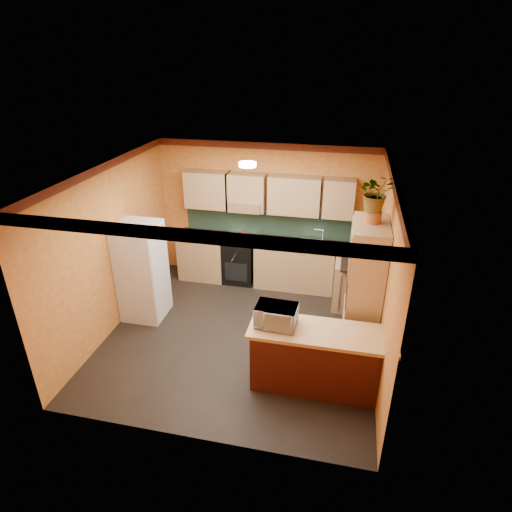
{
  "coord_description": "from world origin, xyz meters",
  "views": [
    {
      "loc": [
        1.47,
        -5.51,
        4.21
      ],
      "look_at": [
        0.16,
        0.45,
        1.24
      ],
      "focal_mm": 30.0,
      "sensor_mm": 36.0,
      "label": 1
    }
  ],
  "objects_px": {
    "fridge": "(142,271)",
    "breakfast_bar": "(320,361)",
    "pantry": "(364,291)",
    "microwave": "(276,316)",
    "stove": "(240,259)",
    "base_cabinets_back": "(271,263)"
  },
  "relations": [
    {
      "from": "fridge",
      "to": "pantry",
      "type": "xyz_separation_m",
      "value": [
        3.6,
        -0.22,
        0.2
      ]
    },
    {
      "from": "stove",
      "to": "breakfast_bar",
      "type": "bearing_deg",
      "value": -56.36
    },
    {
      "from": "stove",
      "to": "pantry",
      "type": "xyz_separation_m",
      "value": [
        2.32,
        -1.77,
        0.59
      ]
    },
    {
      "from": "stove",
      "to": "fridge",
      "type": "xyz_separation_m",
      "value": [
        -1.28,
        -1.55,
        0.39
      ]
    },
    {
      "from": "base_cabinets_back",
      "to": "breakfast_bar",
      "type": "relative_size",
      "value": 2.03
    },
    {
      "from": "base_cabinets_back",
      "to": "fridge",
      "type": "height_order",
      "value": "fridge"
    },
    {
      "from": "pantry",
      "to": "breakfast_bar",
      "type": "xyz_separation_m",
      "value": [
        -0.52,
        -0.93,
        -0.61
      ]
    },
    {
      "from": "stove",
      "to": "fridge",
      "type": "distance_m",
      "value": 2.05
    },
    {
      "from": "base_cabinets_back",
      "to": "stove",
      "type": "relative_size",
      "value": 4.01
    },
    {
      "from": "stove",
      "to": "microwave",
      "type": "bearing_deg",
      "value": -66.15
    },
    {
      "from": "breakfast_bar",
      "to": "microwave",
      "type": "bearing_deg",
      "value": 180.0
    },
    {
      "from": "stove",
      "to": "pantry",
      "type": "distance_m",
      "value": 2.98
    },
    {
      "from": "fridge",
      "to": "pantry",
      "type": "bearing_deg",
      "value": -3.45
    },
    {
      "from": "stove",
      "to": "microwave",
      "type": "xyz_separation_m",
      "value": [
        1.2,
        -2.71,
        0.62
      ]
    },
    {
      "from": "fridge",
      "to": "breakfast_bar",
      "type": "xyz_separation_m",
      "value": [
        3.08,
        -1.15,
        -0.41
      ]
    },
    {
      "from": "fridge",
      "to": "breakfast_bar",
      "type": "bearing_deg",
      "value": -20.46
    },
    {
      "from": "stove",
      "to": "breakfast_bar",
      "type": "relative_size",
      "value": 0.51
    },
    {
      "from": "pantry",
      "to": "microwave",
      "type": "relative_size",
      "value": 3.93
    },
    {
      "from": "base_cabinets_back",
      "to": "stove",
      "type": "bearing_deg",
      "value": -180.0
    },
    {
      "from": "fridge",
      "to": "pantry",
      "type": "distance_m",
      "value": 3.61
    },
    {
      "from": "breakfast_bar",
      "to": "stove",
      "type": "bearing_deg",
      "value": 123.64
    },
    {
      "from": "stove",
      "to": "microwave",
      "type": "distance_m",
      "value": 3.02
    }
  ]
}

